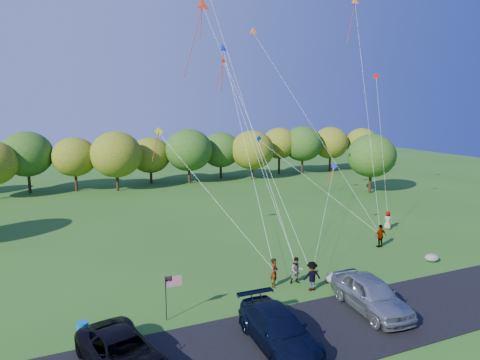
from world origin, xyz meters
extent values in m
plane|color=#275919|center=(0.00, 0.00, 0.00)|extent=(140.00, 140.00, 0.00)
cube|color=black|center=(0.00, -4.00, 0.03)|extent=(44.00, 6.00, 0.06)
cylinder|color=#362513|center=(-14.39, 37.08, 1.58)|extent=(0.36, 0.36, 3.15)
ellipsoid|color=#244E14|center=(-14.39, 37.08, 4.76)|extent=(4.94, 4.94, 4.44)
cylinder|color=#362513|center=(-9.91, 39.57, 1.38)|extent=(0.36, 0.36, 2.77)
ellipsoid|color=#244E14|center=(-9.91, 39.57, 4.58)|extent=(5.57, 5.57, 5.02)
cylinder|color=#362513|center=(-4.58, 36.62, 1.57)|extent=(0.36, 0.36, 3.15)
ellipsoid|color=#244E14|center=(-4.58, 36.62, 5.04)|extent=(5.82, 5.82, 5.24)
cylinder|color=#362513|center=(-0.47, 39.01, 1.14)|extent=(0.36, 0.36, 2.29)
ellipsoid|color=#306318|center=(-0.47, 39.01, 4.48)|extent=(6.74, 6.74, 6.07)
cylinder|color=#362513|center=(4.47, 38.65, 1.46)|extent=(0.36, 0.36, 2.92)
ellipsoid|color=#244E14|center=(4.47, 38.65, 4.60)|extent=(5.17, 5.17, 4.65)
cylinder|color=#362513|center=(9.47, 38.13, 1.39)|extent=(0.36, 0.36, 2.78)
ellipsoid|color=#244E14|center=(9.47, 38.13, 4.97)|extent=(6.74, 6.74, 6.06)
cylinder|color=#362513|center=(14.58, 36.48, 1.16)|extent=(0.36, 0.36, 2.31)
ellipsoid|color=#306318|center=(14.58, 36.48, 4.44)|extent=(6.54, 6.54, 5.89)
cylinder|color=#362513|center=(19.91, 39.22, 1.11)|extent=(0.36, 0.36, 2.23)
ellipsoid|color=#244E14|center=(19.91, 39.22, 4.53)|extent=(7.07, 7.07, 6.36)
cylinder|color=#362513|center=(25.04, 38.95, 1.23)|extent=(0.36, 0.36, 2.47)
ellipsoid|color=#244E14|center=(25.04, 38.95, 4.55)|extent=(6.42, 6.42, 5.78)
cylinder|color=#362513|center=(30.46, 38.94, 1.54)|extent=(0.36, 0.36, 3.08)
ellipsoid|color=#244E14|center=(30.46, 38.94, 4.80)|extent=(5.32, 5.32, 4.79)
cylinder|color=#362513|center=(34.37, 37.78, 1.34)|extent=(0.36, 0.36, 2.68)
ellipsoid|color=#306318|center=(34.37, 37.78, 4.60)|extent=(5.91, 5.91, 5.32)
cylinder|color=#362513|center=(24.00, 22.00, 1.40)|extent=(0.36, 0.36, 2.80)
ellipsoid|color=#244E14|center=(24.00, 22.00, 4.75)|extent=(6.00, 6.00, 5.40)
imported|color=black|center=(-10.20, -3.39, 0.83)|extent=(3.78, 5.96, 1.53)
imported|color=black|center=(-3.34, -4.37, 0.88)|extent=(2.39, 5.67, 1.63)
imported|color=#94999E|center=(2.88, -3.27, 0.99)|extent=(2.62, 5.61, 1.86)
imported|color=#4C4C59|center=(-0.39, 1.63, 0.90)|extent=(0.76, 0.78, 1.80)
imported|color=#4C4C59|center=(1.09, 1.48, 0.85)|extent=(0.95, 0.82, 1.70)
imported|color=#4C4C59|center=(1.43, 0.28, 0.89)|extent=(1.23, 0.81, 1.79)
imported|color=#4C4C59|center=(10.70, 4.90, 0.91)|extent=(1.09, 0.50, 1.82)
imported|color=#4C4C59|center=(14.72, 8.52, 0.82)|extent=(0.90, 0.96, 1.64)
cube|color=#163513|center=(-10.73, -0.70, 0.42)|extent=(1.81, 0.44, 0.06)
cube|color=#163513|center=(-10.73, -0.88, 0.73)|extent=(1.80, 0.38, 0.56)
cube|color=#163513|center=(-11.48, -0.70, 0.21)|extent=(0.16, 0.46, 0.42)
cube|color=#163513|center=(-9.97, -0.70, 0.21)|extent=(0.16, 0.46, 0.42)
cylinder|color=#0A56A2|center=(-11.57, -0.01, 0.41)|extent=(0.54, 0.54, 0.82)
cylinder|color=black|center=(-7.49, 0.11, 1.20)|extent=(0.05, 0.05, 2.41)
cube|color=red|center=(-7.06, 0.11, 2.07)|extent=(0.87, 0.58, 0.02)
cube|color=navy|center=(-7.32, 0.12, 2.24)|extent=(0.35, 0.02, 0.27)
ellipsoid|color=gray|center=(3.37, 0.62, 0.32)|extent=(1.26, 0.99, 0.63)
ellipsoid|color=gray|center=(11.95, 0.98, 0.27)|extent=(1.04, 0.87, 0.54)
cone|color=red|center=(-0.70, 13.73, 18.82)|extent=(1.29, 0.53, 1.22)
cone|color=#1234B8|center=(-0.16, 10.66, 15.18)|extent=(0.82, 0.51, 0.74)
cone|color=#DE470E|center=(3.76, 13.80, 17.14)|extent=(0.74, 0.48, 0.68)
cone|color=orange|center=(14.69, 14.53, 20.65)|extent=(0.97, 0.65, 0.79)
cube|color=red|center=(14.85, 11.22, 13.54)|extent=(0.58, 0.31, 0.61)
cube|color=#A5D211|center=(-5.22, 10.66, 9.11)|extent=(0.58, 0.45, 0.68)
cube|color=blue|center=(6.32, 17.87, 7.71)|extent=(0.70, 0.22, 0.70)
cone|color=red|center=(1.52, 14.95, 14.79)|extent=(0.83, 0.50, 0.74)
cube|color=#1C27FF|center=(8.84, 8.75, 6.00)|extent=(0.41, 0.34, 0.50)
camera|label=1|loc=(-12.12, -20.29, 11.02)|focal=32.00mm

